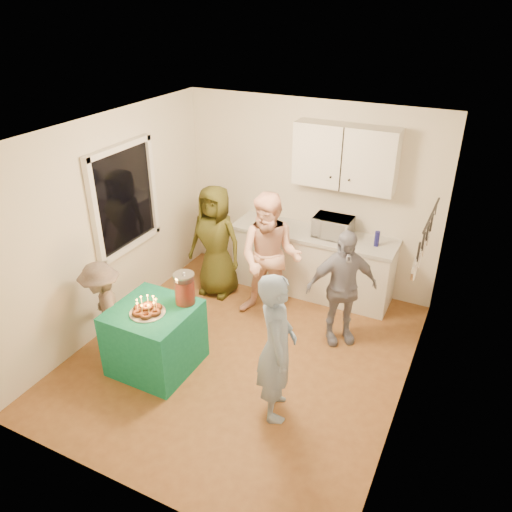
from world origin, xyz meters
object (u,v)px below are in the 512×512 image
at_px(woman_back_left, 216,241).
at_px(woman_back_center, 270,258).
at_px(party_table, 155,338).
at_px(child_near_left, 104,311).
at_px(microwave, 333,227).
at_px(punch_jar, 185,289).
at_px(woman_back_right, 342,288).
at_px(counter, 312,264).
at_px(man_birthday, 276,347).

relative_size(woman_back_left, woman_back_center, 0.93).
relative_size(party_table, child_near_left, 0.70).
distance_m(microwave, punch_jar, 2.24).
height_order(punch_jar, woman_back_left, woman_back_left).
relative_size(party_table, woman_back_right, 0.58).
xyz_separation_m(woman_back_right, child_near_left, (-2.29, -1.46, -0.12)).
bearing_deg(party_table, counter, 66.46).
bearing_deg(child_near_left, party_table, 51.15).
height_order(man_birthday, woman_back_right, man_birthday).
xyz_separation_m(man_birthday, woman_back_center, (-0.77, 1.52, 0.05)).
bearing_deg(woman_back_left, party_table, -83.19).
height_order(woman_back_center, woman_back_right, woman_back_center).
bearing_deg(woman_back_center, party_table, -125.40).
relative_size(microwave, woman_back_center, 0.30).
bearing_deg(microwave, child_near_left, -128.24).
height_order(punch_jar, woman_back_right, woman_back_right).
bearing_deg(woman_back_left, man_birthday, -45.30).
relative_size(microwave, woman_back_right, 0.34).
distance_m(woman_back_left, child_near_left, 1.82).
distance_m(man_birthday, child_near_left, 2.10).
height_order(party_table, man_birthday, man_birthday).
height_order(man_birthday, woman_back_left, man_birthday).
bearing_deg(woman_back_center, microwave, 46.92).
height_order(counter, woman_back_left, woman_back_left).
distance_m(counter, man_birthday, 2.40).
distance_m(counter, microwave, 0.67).
bearing_deg(party_table, man_birthday, -1.53).
bearing_deg(child_near_left, woman_back_center, 92.58).
bearing_deg(party_table, microwave, 61.23).
xyz_separation_m(punch_jar, man_birthday, (1.23, -0.31, -0.14)).
height_order(counter, man_birthday, man_birthday).
distance_m(party_table, man_birthday, 1.54).
distance_m(microwave, woman_back_left, 1.58).
bearing_deg(child_near_left, man_birthday, 44.19).
relative_size(woman_back_center, child_near_left, 1.40).
relative_size(punch_jar, woman_back_center, 0.20).
height_order(party_table, woman_back_right, woman_back_right).
relative_size(punch_jar, man_birthday, 0.22).
distance_m(woman_back_center, woman_back_right, 0.98).
relative_size(microwave, punch_jar, 1.46).
xyz_separation_m(party_table, child_near_left, (-0.61, -0.09, 0.22)).
bearing_deg(woman_back_center, punch_jar, -120.43).
relative_size(party_table, man_birthday, 0.54).
distance_m(punch_jar, woman_back_right, 1.82).
distance_m(counter, party_table, 2.48).
distance_m(man_birthday, woman_back_right, 1.43).
distance_m(microwave, woman_back_right, 1.05).
relative_size(counter, microwave, 4.42).
bearing_deg(woman_back_left, punch_jar, -72.09).
bearing_deg(punch_jar, woman_back_left, 107.45).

